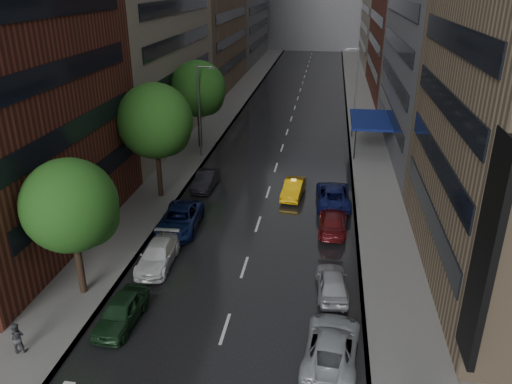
# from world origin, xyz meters

# --- Properties ---
(road) EXTENTS (14.00, 140.00, 0.01)m
(road) POSITION_xyz_m (0.00, 50.00, 0.01)
(road) COLOR black
(road) RESTS_ON ground
(sidewalk_left) EXTENTS (4.00, 140.00, 0.15)m
(sidewalk_left) POSITION_xyz_m (-9.00, 50.00, 0.07)
(sidewalk_left) COLOR gray
(sidewalk_left) RESTS_ON ground
(sidewalk_right) EXTENTS (4.00, 140.00, 0.15)m
(sidewalk_right) POSITION_xyz_m (9.00, 50.00, 0.07)
(sidewalk_right) COLOR gray
(sidewalk_right) RESTS_ON ground
(tree_near) EXTENTS (5.08, 5.08, 8.09)m
(tree_near) POSITION_xyz_m (-8.60, 5.90, 5.54)
(tree_near) COLOR #382619
(tree_near) RESTS_ON ground
(tree_mid) EXTENTS (5.88, 5.88, 9.37)m
(tree_mid) POSITION_xyz_m (-8.60, 19.73, 6.42)
(tree_mid) COLOR #382619
(tree_mid) RESTS_ON ground
(tree_far) EXTENTS (5.71, 5.71, 9.10)m
(tree_far) POSITION_xyz_m (-8.60, 32.92, 6.23)
(tree_far) COLOR #382619
(tree_far) RESTS_ON ground
(taxi) EXTENTS (1.88, 4.37, 1.40)m
(taxi) POSITION_xyz_m (2.16, 21.41, 0.70)
(taxi) COLOR #FCB60D
(taxi) RESTS_ON ground
(parked_cars_left) EXTENTS (2.89, 22.80, 1.59)m
(parked_cars_left) POSITION_xyz_m (-5.40, 12.53, 0.75)
(parked_cars_left) COLOR #16321A
(parked_cars_left) RESTS_ON ground
(parked_cars_right) EXTENTS (2.91, 23.47, 1.58)m
(parked_cars_right) POSITION_xyz_m (5.40, 12.40, 0.75)
(parked_cars_right) COLOR #A9B0B3
(parked_cars_right) RESTS_ON ground
(ped_black_umbrella) EXTENTS (0.96, 0.98, 2.09)m
(ped_black_umbrella) POSITION_xyz_m (-9.37, 0.77, 1.40)
(ped_black_umbrella) COLOR #47474B
(ped_black_umbrella) RESTS_ON sidewalk_left
(street_lamp_left) EXTENTS (1.74, 0.22, 9.00)m
(street_lamp_left) POSITION_xyz_m (-7.72, 30.00, 4.89)
(street_lamp_left) COLOR gray
(street_lamp_left) RESTS_ON sidewalk_left
(street_lamp_right) EXTENTS (1.74, 0.22, 9.00)m
(street_lamp_right) POSITION_xyz_m (7.72, 45.00, 4.89)
(street_lamp_right) COLOR gray
(street_lamp_right) RESTS_ON sidewalk_right
(awning) EXTENTS (4.00, 8.00, 3.12)m
(awning) POSITION_xyz_m (8.98, 35.00, 3.13)
(awning) COLOR navy
(awning) RESTS_ON sidewalk_right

